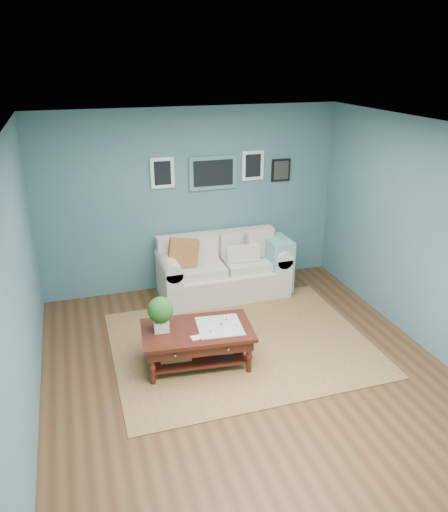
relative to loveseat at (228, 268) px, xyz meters
name	(u,v)px	position (x,y,z in m)	size (l,w,h in m)	color
room_shell	(249,260)	(-0.40, -1.97, 0.96)	(5.00, 5.02, 2.70)	brown
area_rug	(241,344)	(-0.29, -1.44, -0.40)	(3.13, 2.50, 0.01)	brown
loveseat	(228,268)	(0.00, 0.00, 0.00)	(1.92, 0.87, 0.99)	#EFE6CC
coffee_table	(191,335)	(-0.98, -1.68, -0.01)	(1.32, 0.85, 0.88)	#350E0B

